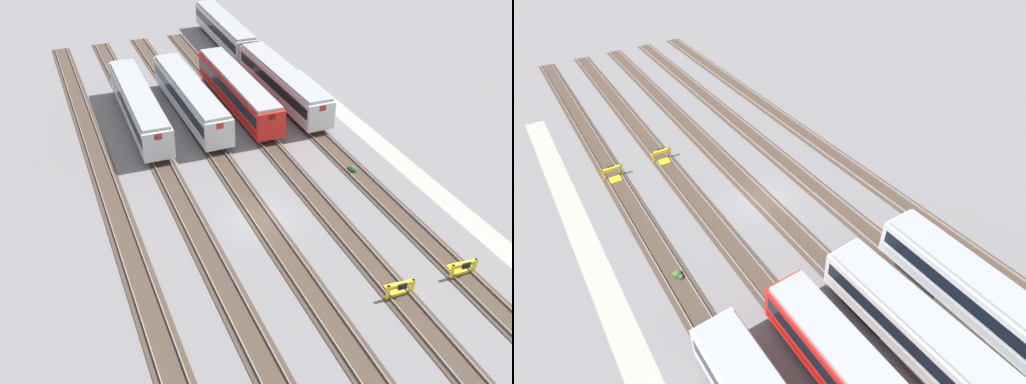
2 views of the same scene
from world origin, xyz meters
The scene contains 15 objects.
ground_plane centered at (0.00, 0.00, 0.00)m, with size 400.00×400.00×0.00m, color slate.
service_walkway centered at (0.00, -14.89, 0.00)m, with size 54.00×2.00×0.01m, color #9E9E93.
rail_track_nearest centered at (0.00, -10.27, 0.04)m, with size 90.00×2.23×0.21m.
rail_track_near_inner centered at (0.00, -5.14, 0.04)m, with size 90.00×2.24×0.21m.
rail_track_middle centered at (0.00, 0.00, 0.04)m, with size 90.00×2.24×0.21m.
rail_track_far_inner centered at (0.00, 5.14, 0.04)m, with size 90.00×2.23×0.21m.
rail_track_farthest centered at (0.00, 10.27, 0.04)m, with size 90.00×2.23×0.21m.
subway_car_front_row_leftmost centered at (19.48, -0.05, 2.04)m, with size 18.05×3.19×3.70m.
subway_car_front_row_left_inner centered at (19.48, -10.24, 2.04)m, with size 18.03×3.06×3.70m.
subway_car_front_row_centre centered at (38.47, -10.22, 2.04)m, with size 18.05×3.14×3.70m.
subway_car_front_row_right_inner centered at (19.48, -5.17, 2.04)m, with size 18.02×2.96×3.70m.
subway_car_front_row_rightmost centered at (19.48, 5.19, 2.04)m, with size 18.04×3.11×3.70m.
bumper_stop_nearest_track centered at (-10.82, -10.28, 0.51)m, with size 1.36×2.00×1.22m.
bumper_stop_near_inner_track centered at (-11.03, -5.14, 0.51)m, with size 1.37×2.01×1.22m.
weed_clump centered at (3.81, -10.01, 0.24)m, with size 0.92×0.70×0.64m.
Camera 1 is at (-34.83, 14.14, 26.96)m, focal length 42.00 mm.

